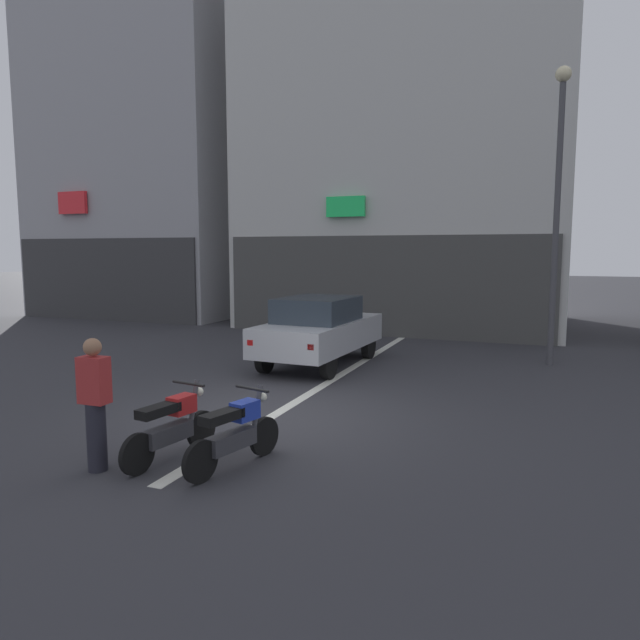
{
  "coord_description": "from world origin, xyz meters",
  "views": [
    {
      "loc": [
        4.1,
        -8.22,
        2.73
      ],
      "look_at": [
        0.11,
        2.0,
        1.4
      ],
      "focal_mm": 32.27,
      "sensor_mm": 36.0,
      "label": 1
    }
  ],
  "objects_px": {
    "motorcycle_red_row_leftmost": "(172,426)",
    "person_by_motorcycles": "(95,403)",
    "car_silver_crossing_near": "(319,329)",
    "motorcycle_blue_row_left_mid": "(235,433)",
    "street_lamp": "(558,187)"
  },
  "relations": [
    {
      "from": "motorcycle_red_row_leftmost",
      "to": "person_by_motorcycles",
      "type": "bearing_deg",
      "value": -135.62
    },
    {
      "from": "car_silver_crossing_near",
      "to": "motorcycle_red_row_leftmost",
      "type": "bearing_deg",
      "value": -85.75
    },
    {
      "from": "motorcycle_red_row_leftmost",
      "to": "motorcycle_blue_row_left_mid",
      "type": "distance_m",
      "value": 0.91
    },
    {
      "from": "motorcycle_blue_row_left_mid",
      "to": "person_by_motorcycles",
      "type": "relative_size",
      "value": 0.98
    },
    {
      "from": "motorcycle_red_row_leftmost",
      "to": "person_by_motorcycles",
      "type": "relative_size",
      "value": 0.99
    },
    {
      "from": "motorcycle_blue_row_left_mid",
      "to": "person_by_motorcycles",
      "type": "distance_m",
      "value": 1.75
    },
    {
      "from": "motorcycle_red_row_leftmost",
      "to": "street_lamp",
      "type": "bearing_deg",
      "value": 61.73
    },
    {
      "from": "person_by_motorcycles",
      "to": "street_lamp",
      "type": "bearing_deg",
      "value": 60.27
    },
    {
      "from": "street_lamp",
      "to": "person_by_motorcycles",
      "type": "distance_m",
      "value": 11.19
    },
    {
      "from": "car_silver_crossing_near",
      "to": "street_lamp",
      "type": "bearing_deg",
      "value": 22.57
    },
    {
      "from": "street_lamp",
      "to": "motorcycle_red_row_leftmost",
      "type": "relative_size",
      "value": 4.15
    },
    {
      "from": "street_lamp",
      "to": "motorcycle_red_row_leftmost",
      "type": "distance_m",
      "value": 10.49
    },
    {
      "from": "motorcycle_red_row_leftmost",
      "to": "motorcycle_blue_row_left_mid",
      "type": "xyz_separation_m",
      "value": [
        0.91,
        0.06,
        0.0
      ]
    },
    {
      "from": "street_lamp",
      "to": "person_by_motorcycles",
      "type": "xyz_separation_m",
      "value": [
        -5.3,
        -9.28,
        -3.33
      ]
    },
    {
      "from": "motorcycle_blue_row_left_mid",
      "to": "person_by_motorcycles",
      "type": "bearing_deg",
      "value": -155.91
    }
  ]
}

